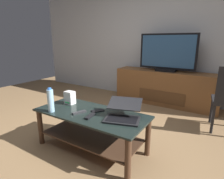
# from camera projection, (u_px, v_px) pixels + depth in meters

# --- Properties ---
(ground_plane) EXTENTS (7.68, 7.68, 0.00)m
(ground_plane) POSITION_uv_depth(u_px,v_px,m) (88.00, 148.00, 2.22)
(ground_plane) COLOR olive
(back_wall) EXTENTS (6.40, 0.12, 2.80)m
(back_wall) POSITION_uv_depth(u_px,v_px,m) (159.00, 32.00, 3.79)
(back_wall) COLOR silver
(back_wall) RESTS_ON ground
(coffee_table) EXTENTS (1.30, 0.57, 0.46)m
(coffee_table) POSITION_uv_depth(u_px,v_px,m) (91.00, 124.00, 2.12)
(coffee_table) COLOR black
(coffee_table) RESTS_ON ground
(media_cabinet) EXTENTS (1.96, 0.44, 0.66)m
(media_cabinet) POSITION_uv_depth(u_px,v_px,m) (165.00, 88.00, 3.66)
(media_cabinet) COLOR brown
(media_cabinet) RESTS_ON ground
(television) EXTENTS (1.06, 0.20, 0.70)m
(television) POSITION_uv_depth(u_px,v_px,m) (167.00, 53.00, 3.47)
(television) COLOR black
(television) RESTS_ON media_cabinet
(laptop) EXTENTS (0.45, 0.47, 0.17)m
(laptop) POSITION_uv_depth(u_px,v_px,m) (123.00, 113.00, 1.92)
(laptop) COLOR black
(laptop) RESTS_ON coffee_table
(router_box) EXTENTS (0.12, 0.10, 0.16)m
(router_box) POSITION_uv_depth(u_px,v_px,m) (70.00, 98.00, 2.35)
(router_box) COLOR white
(router_box) RESTS_ON coffee_table
(water_bottle_near) EXTENTS (0.07, 0.07, 0.28)m
(water_bottle_near) POSITION_uv_depth(u_px,v_px,m) (51.00, 101.00, 2.07)
(water_bottle_near) COLOR #99C6E5
(water_bottle_near) RESTS_ON coffee_table
(cell_phone) EXTENTS (0.14, 0.16, 0.01)m
(cell_phone) POSITION_uv_depth(u_px,v_px,m) (98.00, 111.00, 2.12)
(cell_phone) COLOR black
(cell_phone) RESTS_ON coffee_table
(tv_remote) EXTENTS (0.07, 0.17, 0.02)m
(tv_remote) POSITION_uv_depth(u_px,v_px,m) (90.00, 116.00, 1.96)
(tv_remote) COLOR black
(tv_remote) RESTS_ON coffee_table
(soundbar_remote) EXTENTS (0.10, 0.16, 0.02)m
(soundbar_remote) POSITION_uv_depth(u_px,v_px,m) (79.00, 112.00, 2.06)
(soundbar_remote) COLOR #2D2D30
(soundbar_remote) RESTS_ON coffee_table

